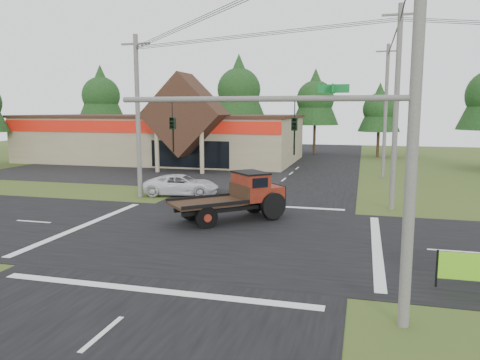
% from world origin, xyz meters
% --- Properties ---
extents(ground, '(120.00, 120.00, 0.00)m').
position_xyz_m(ground, '(0.00, 0.00, 0.00)').
color(ground, '#3B4E1C').
rests_on(ground, ground).
extents(road_ns, '(12.00, 120.00, 0.02)m').
position_xyz_m(road_ns, '(0.00, 0.00, 0.01)').
color(road_ns, black).
rests_on(road_ns, ground).
extents(road_ew, '(120.00, 12.00, 0.02)m').
position_xyz_m(road_ew, '(0.00, 0.00, 0.01)').
color(road_ew, black).
rests_on(road_ew, ground).
extents(parking_apron, '(28.00, 14.00, 0.02)m').
position_xyz_m(parking_apron, '(-14.00, 19.00, 0.01)').
color(parking_apron, black).
rests_on(parking_apron, ground).
extents(cvs_building, '(30.40, 18.20, 9.19)m').
position_xyz_m(cvs_building, '(-15.70, 29.57, 2.78)').
color(cvs_building, gray).
rests_on(cvs_building, ground).
extents(traffic_signal_mast, '(8.12, 0.24, 7.00)m').
position_xyz_m(traffic_signal_mast, '(5.82, -7.50, 4.43)').
color(traffic_signal_mast, '#595651').
rests_on(traffic_signal_mast, ground).
extents(utility_pole_nr, '(2.00, 0.30, 11.00)m').
position_xyz_m(utility_pole_nr, '(7.50, -7.50, 5.64)').
color(utility_pole_nr, '#595651').
rests_on(utility_pole_nr, ground).
extents(utility_pole_nw, '(2.00, 0.30, 10.50)m').
position_xyz_m(utility_pole_nw, '(-8.00, 8.00, 5.39)').
color(utility_pole_nw, '#595651').
rests_on(utility_pole_nw, ground).
extents(utility_pole_ne, '(2.00, 0.30, 11.50)m').
position_xyz_m(utility_pole_ne, '(8.00, 8.00, 5.89)').
color(utility_pole_ne, '#595651').
rests_on(utility_pole_ne, ground).
extents(utility_pole_n, '(2.00, 0.30, 11.20)m').
position_xyz_m(utility_pole_n, '(8.00, 22.00, 5.74)').
color(utility_pole_n, '#595651').
rests_on(utility_pole_n, ground).
extents(tree_row_a, '(6.72, 6.72, 12.12)m').
position_xyz_m(tree_row_a, '(-30.00, 40.00, 8.05)').
color(tree_row_a, '#332316').
rests_on(tree_row_a, ground).
extents(tree_row_b, '(5.60, 5.60, 10.10)m').
position_xyz_m(tree_row_b, '(-20.00, 42.00, 6.70)').
color(tree_row_b, '#332316').
rests_on(tree_row_b, ground).
extents(tree_row_c, '(7.28, 7.28, 13.13)m').
position_xyz_m(tree_row_c, '(-10.00, 41.00, 8.72)').
color(tree_row_c, '#332316').
rests_on(tree_row_c, ground).
extents(tree_row_d, '(6.16, 6.16, 11.11)m').
position_xyz_m(tree_row_d, '(0.00, 42.00, 7.38)').
color(tree_row_d, '#332316').
rests_on(tree_row_d, ground).
extents(tree_row_e, '(5.04, 5.04, 9.09)m').
position_xyz_m(tree_row_e, '(8.00, 40.00, 6.03)').
color(tree_row_e, '#332316').
rests_on(tree_row_e, ground).
extents(antique_flatbed_truck, '(6.05, 5.82, 2.54)m').
position_xyz_m(antique_flatbed_truck, '(-0.30, 2.90, 1.27)').
color(antique_flatbed_truck, '#60130D').
rests_on(antique_flatbed_truck, ground).
extents(white_pickup, '(5.34, 3.19, 1.39)m').
position_xyz_m(white_pickup, '(-5.55, 9.27, 0.69)').
color(white_pickup, silver).
rests_on(white_pickup, ground).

